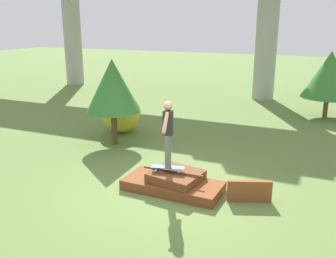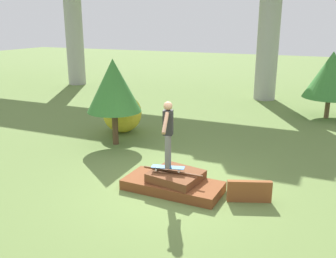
{
  "view_description": "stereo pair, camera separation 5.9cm",
  "coord_description": "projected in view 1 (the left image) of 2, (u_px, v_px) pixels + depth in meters",
  "views": [
    {
      "loc": [
        3.25,
        -7.7,
        3.97
      ],
      "look_at": [
        -0.11,
        -0.03,
        1.55
      ],
      "focal_mm": 40.0,
      "sensor_mm": 36.0,
      "label": 1
    },
    {
      "loc": [
        3.31,
        -7.68,
        3.97
      ],
      "look_at": [
        -0.11,
        -0.03,
        1.55
      ],
      "focal_mm": 40.0,
      "sensor_mm": 36.0,
      "label": 2
    }
  ],
  "objects": [
    {
      "name": "skateboard",
      "position": [
        168.0,
        167.0,
        8.99
      ],
      "size": [
        0.83,
        0.4,
        0.09
      ],
      "color": "#23517F",
      "rests_on": "scrap_pile"
    },
    {
      "name": "ground_plane",
      "position": [
        173.0,
        190.0,
        9.13
      ],
      "size": [
        80.0,
        80.0,
        0.0
      ],
      "primitive_type": "plane",
      "color": "olive"
    },
    {
      "name": "scrap_pile",
      "position": [
        174.0,
        183.0,
        9.09
      ],
      "size": [
        2.41,
        1.24,
        0.52
      ],
      "color": "brown",
      "rests_on": "ground_plane"
    },
    {
      "name": "scrap_plank_loose",
      "position": [
        249.0,
        191.0,
        8.51
      ],
      "size": [
        0.98,
        0.47,
        0.51
      ],
      "color": "brown",
      "rests_on": "ground_plane"
    },
    {
      "name": "skater",
      "position": [
        168.0,
        130.0,
        8.73
      ],
      "size": [
        0.36,
        1.14,
        1.6
      ],
      "color": "slate",
      "rests_on": "skateboard"
    },
    {
      "name": "tree_behind_left",
      "position": [
        113.0,
        86.0,
        12.03
      ],
      "size": [
        1.78,
        1.78,
        2.84
      ],
      "color": "#4C3823",
      "rests_on": "ground_plane"
    },
    {
      "name": "bush_yellow_flowering",
      "position": [
        121.0,
        113.0,
        13.76
      ],
      "size": [
        1.43,
        1.43,
        1.43
      ],
      "color": "gold",
      "rests_on": "ground_plane"
    },
    {
      "name": "tree_behind_right",
      "position": [
        330.0,
        75.0,
        15.54
      ],
      "size": [
        2.18,
        2.18,
        2.8
      ],
      "color": "brown",
      "rests_on": "ground_plane"
    }
  ]
}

